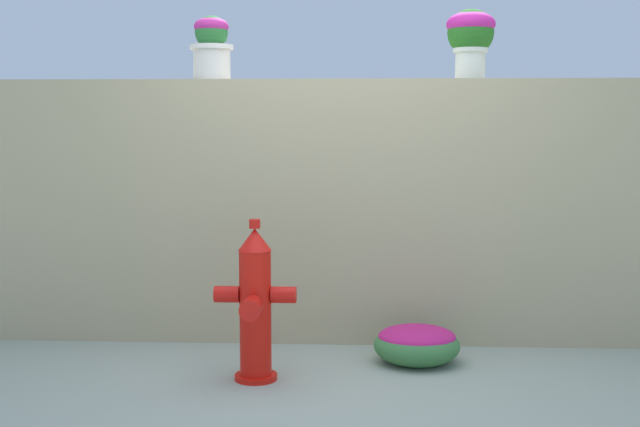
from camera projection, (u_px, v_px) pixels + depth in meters
The scene contains 6 objects.
ground_plane at pixel (336, 397), 4.35m from camera, with size 24.00×24.00×0.00m, color #959E8E.
stone_wall at pixel (342, 211), 5.48m from camera, with size 5.92×0.39×1.72m, color tan.
potted_plant_1 at pixel (212, 45), 5.37m from camera, with size 0.28×0.28×0.42m.
potted_plant_2 at pixel (471, 35), 5.35m from camera, with size 0.32×0.32×0.46m.
fire_hydrant at pixel (255, 307), 4.60m from camera, with size 0.46×0.36×0.91m.
flower_bush_left at pixel (417, 343), 4.95m from camera, with size 0.52×0.47×0.24m.
Camera 1 is at (0.14, -4.22, 1.44)m, focal length 46.30 mm.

